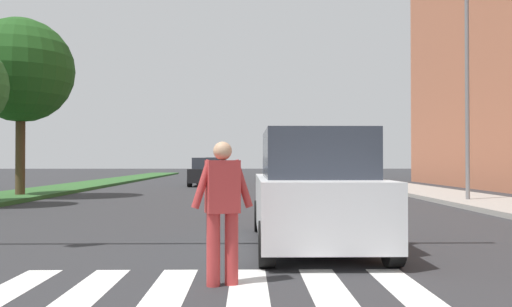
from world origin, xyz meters
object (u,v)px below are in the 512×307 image
(street_lamp_right, at_px, (464,70))
(pedestrian_performer, at_px, (222,206))
(sedan_midblock, at_px, (208,173))
(tree_far, at_px, (21,71))
(sedan_distant, at_px, (217,169))
(suv_crossing, at_px, (313,192))

(street_lamp_right, relative_size, pedestrian_performer, 4.44)
(sedan_midblock, bearing_deg, pedestrian_performer, -85.30)
(tree_far, xyz_separation_m, pedestrian_performer, (8.64, -14.55, -4.08))
(sedan_distant, bearing_deg, suv_crossing, -83.76)
(pedestrian_performer, distance_m, sedan_distant, 36.42)
(suv_crossing, bearing_deg, tree_far, 130.62)
(tree_far, relative_size, street_lamp_right, 0.92)
(street_lamp_right, bearing_deg, sedan_distant, 112.08)
(tree_far, distance_m, pedestrian_performer, 17.41)
(suv_crossing, xyz_separation_m, sedan_distant, (-3.67, 33.54, -0.13))
(tree_far, height_order, sedan_distant, tree_far)
(street_lamp_right, height_order, sedan_distant, street_lamp_right)
(street_lamp_right, xyz_separation_m, pedestrian_performer, (-7.75, -11.71, -3.66))
(pedestrian_performer, bearing_deg, sedan_distant, 93.53)
(tree_far, bearing_deg, street_lamp_right, -9.84)
(street_lamp_right, xyz_separation_m, sedan_distant, (-10.00, 24.65, -3.79))
(street_lamp_right, distance_m, suv_crossing, 11.51)
(sedan_distant, bearing_deg, tree_far, -106.36)
(pedestrian_performer, xyz_separation_m, sedan_distant, (-2.25, 36.35, -0.13))
(suv_crossing, bearing_deg, sedan_distant, 96.24)
(tree_far, height_order, street_lamp_right, street_lamp_right)
(street_lamp_right, height_order, pedestrian_performer, street_lamp_right)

